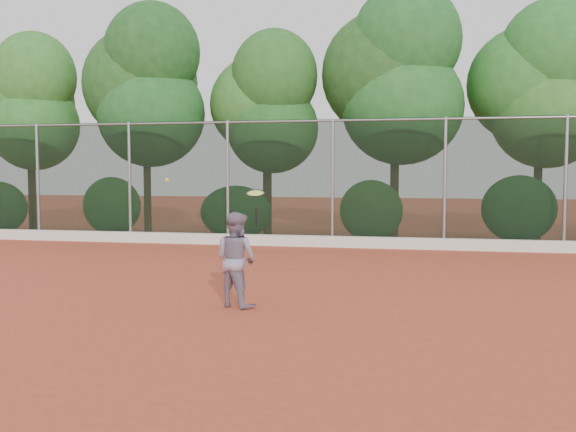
# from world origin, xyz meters

# --- Properties ---
(ground) EXTENTS (80.00, 80.00, 0.00)m
(ground) POSITION_xyz_m (0.00, 0.00, 0.00)
(ground) COLOR #AF4329
(ground) RESTS_ON ground
(concrete_curb) EXTENTS (24.00, 0.20, 0.30)m
(concrete_curb) POSITION_xyz_m (0.00, 6.82, 0.15)
(concrete_curb) COLOR silver
(concrete_curb) RESTS_ON ground
(tennis_player) EXTENTS (0.87, 0.79, 1.45)m
(tennis_player) POSITION_xyz_m (-0.37, -1.14, 0.73)
(tennis_player) COLOR gray
(tennis_player) RESTS_ON ground
(chainlink_fence) EXTENTS (24.09, 0.09, 3.50)m
(chainlink_fence) POSITION_xyz_m (-0.00, 7.00, 1.86)
(chainlink_fence) COLOR black
(chainlink_fence) RESTS_ON ground
(foliage_backdrop) EXTENTS (23.70, 3.63, 7.55)m
(foliage_backdrop) POSITION_xyz_m (-0.55, 8.98, 4.40)
(foliage_backdrop) COLOR #3A2616
(foliage_backdrop) RESTS_ON ground
(tennis_racket) EXTENTS (0.32, 0.32, 0.55)m
(tennis_racket) POSITION_xyz_m (-0.04, -1.20, 1.70)
(tennis_racket) COLOR black
(tennis_racket) RESTS_ON ground
(tennis_ball_in_flight) EXTENTS (0.06, 0.06, 0.06)m
(tennis_ball_in_flight) POSITION_xyz_m (-1.34, -1.45, 1.94)
(tennis_ball_in_flight) COLOR #CBD22F
(tennis_ball_in_flight) RESTS_ON ground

